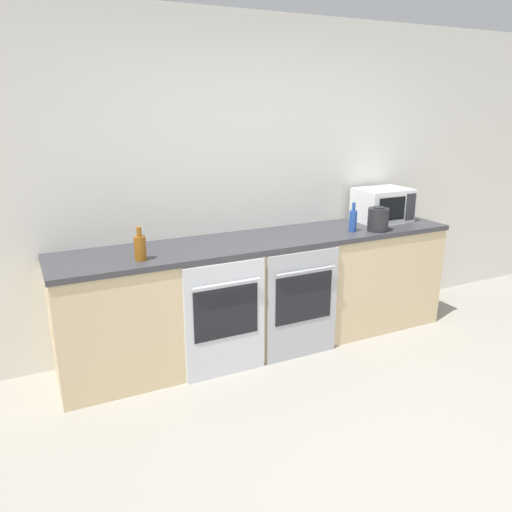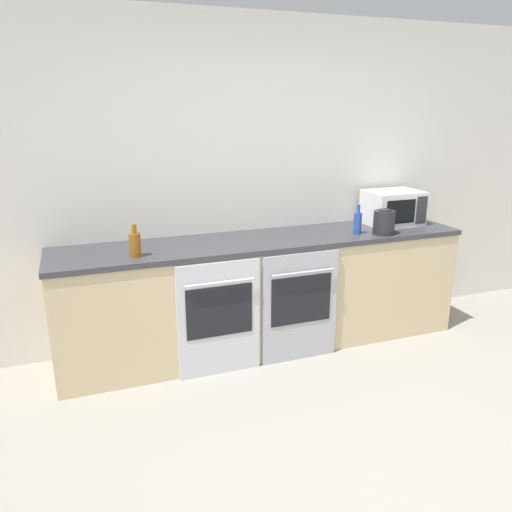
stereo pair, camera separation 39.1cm
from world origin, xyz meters
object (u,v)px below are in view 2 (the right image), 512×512
Objects in this scene: kettle at (384,222)px; oven_right at (300,307)px; oven_left at (219,318)px; bottle_amber at (135,244)px; microwave at (393,208)px; bottle_blue at (358,222)px.

oven_right is at bearing -170.90° from kettle.
oven_left is 0.80m from bottle_amber.
oven_left is at bearing -18.09° from bottle_amber.
bottle_amber is 1.96m from kettle.
microwave is 0.51m from bottle_blue.
oven_left and oven_right have the same top height.
bottle_blue is at bearing -156.99° from microwave.
bottle_amber reaches higher than oven_right.
bottle_blue reaches higher than bottle_amber.
kettle is (1.96, -0.05, 0.01)m from bottle_amber.
bottle_amber is at bearing -179.10° from bottle_blue.
bottle_blue is 1.19× the size of kettle.
bottle_amber reaches higher than kettle.
oven_left is at bearing -166.70° from microwave.
oven_left is 1.00× the size of oven_right.
bottle_amber is at bearing 161.91° from oven_left.
oven_right is at bearing -159.19° from microwave.
kettle is at bearing 9.10° from oven_right.
microwave is (1.06, 0.40, 0.62)m from oven_right.
oven_left is 3.58× the size of bottle_blue.
oven_right is 1.29m from microwave.
oven_right is 0.98m from kettle.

